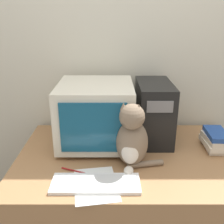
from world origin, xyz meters
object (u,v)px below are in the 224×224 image
keyboard (95,183)px  book_stack (215,140)px  crt_monitor (95,114)px  computer_tower (153,111)px  cat (131,139)px  pen (74,171)px

keyboard → book_stack: bearing=27.0°
crt_monitor → computer_tower: bearing=10.5°
cat → computer_tower: bearing=76.1°
keyboard → cat: bearing=44.9°
crt_monitor → pen: (-0.10, -0.34, -0.20)m
computer_tower → pen: bearing=-139.6°
book_stack → pen: (-0.85, -0.25, -0.05)m
crt_monitor → pen: size_ratio=3.16×
crt_monitor → cat: bearing=-51.4°
keyboard → book_stack: 0.82m
keyboard → cat: cat is taller
crt_monitor → book_stack: size_ratio=2.18×
keyboard → pen: size_ratio=2.91×
computer_tower → book_stack: (0.38, -0.15, -0.14)m
crt_monitor → keyboard: crt_monitor is taller
crt_monitor → pen: crt_monitor is taller
crt_monitor → pen: bearing=-106.5°
keyboard → pen: 0.17m
crt_monitor → pen: 0.41m
book_stack → pen: book_stack is taller
keyboard → book_stack: (0.73, 0.37, 0.05)m
pen → computer_tower: bearing=40.4°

